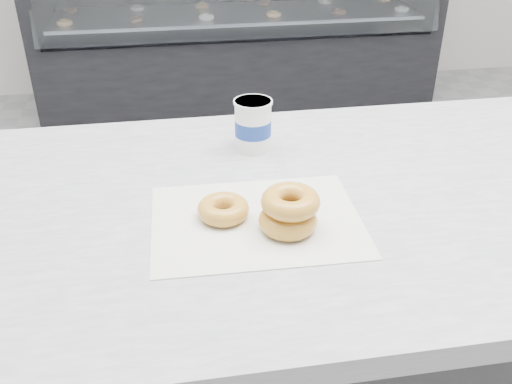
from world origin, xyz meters
TOP-DOWN VIEW (x-y plane):
  - ground at (0.00, 0.00)m, footprint 5.00×5.00m
  - counter at (0.00, -0.60)m, footprint 3.06×0.76m
  - display_case at (0.00, 2.12)m, footprint 2.40×0.74m
  - wax_paper at (-0.34, -0.67)m, footprint 0.35×0.27m
  - donut_single at (-0.39, -0.65)m, footprint 0.10×0.10m
  - donut_stack at (-0.29, -0.70)m, footprint 0.13×0.13m
  - coffee_cup at (-0.30, -0.40)m, footprint 0.08×0.08m

SIDE VIEW (x-z plane):
  - ground at x=0.00m, z-range 0.00..0.00m
  - counter at x=0.00m, z-range 0.00..0.90m
  - display_case at x=0.00m, z-range -0.13..1.12m
  - wax_paper at x=-0.34m, z-range 0.90..0.90m
  - donut_single at x=-0.39m, z-range 0.90..0.93m
  - donut_stack at x=-0.29m, z-range 0.90..0.97m
  - coffee_cup at x=-0.30m, z-range 0.90..1.00m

